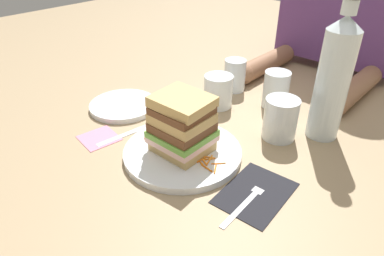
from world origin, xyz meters
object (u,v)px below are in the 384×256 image
Objects in this scene: napkin_dark at (256,193)px; water_bottle at (333,78)px; side_plate at (123,105)px; napkin_pink at (99,138)px; main_plate at (183,152)px; knife at (133,131)px; juice_glass at (280,121)px; empty_tumbler_1 at (218,91)px; empty_tumbler_0 at (276,89)px; fork at (250,198)px; sandwich at (182,125)px; empty_tumbler_2 at (235,75)px.

water_bottle is (-0.00, 0.27, 0.14)m from napkin_dark.
napkin_pink is (0.08, -0.13, -0.01)m from side_plate.
main_plate is 1.69× the size of napkin_dark.
juice_glass is at bearing 38.91° from knife.
juice_glass is 1.13× the size of empty_tumbler_1.
knife is 1.13× the size of side_plate.
juice_glass is (0.27, 0.21, 0.04)m from knife.
juice_glass reaches higher than napkin_dark.
napkin_pink is at bearing -117.29° from empty_tumbler_0.
fork reaches higher than napkin_dark.
main_plate is at bearing -94.29° from empty_tumbler_0.
fork is (0.18, -0.02, -0.07)m from sandwich.
empty_tumbler_0 reaches higher than napkin_pink.
napkin_dark is 0.36m from empty_tumbler_1.
napkin_dark is at bearing -39.50° from empty_tumbler_1.
empty_tumbler_0 is (0.18, 0.34, 0.05)m from knife.
juice_glass reaches higher than napkin_pink.
side_plate is (-0.27, 0.05, -0.07)m from sandwich.
empty_tumbler_1 is at bearing -169.48° from water_bottle.
fork is at bearing -5.27° from sandwich.
sandwich is at bearing 174.73° from fork.
napkin_dark is at bearing -70.46° from juice_glass.
water_bottle reaches higher than sandwich.
empty_tumbler_2 is (0.04, 0.35, 0.04)m from knife.
juice_glass reaches higher than fork.
water_bottle is (0.07, 0.08, 0.10)m from juice_glass.
fork is at bearing -49.84° from empty_tumbler_2.
juice_glass is 1.20× the size of napkin_pink.
knife is at bearing 63.40° from napkin_pink.
fork is 1.80× the size of empty_tumbler_2.
water_bottle reaches higher than empty_tumbler_0.
sandwich is at bearing -10.24° from side_plate.
empty_tumbler_1 is 0.93× the size of empty_tumbler_2.
main_plate is at bearing -123.01° from water_bottle.
sandwich is 1.31× the size of juice_glass.
fork is 1.72× the size of juice_glass.
empty_tumbler_2 reaches higher than fork.
empty_tumbler_0 reaches higher than main_plate.
sandwich is at bearing -119.20° from juice_glass.
empty_tumbler_2 is 0.33m from side_plate.
main_plate is 0.36m from empty_tumbler_2.
napkin_dark is 0.47× the size of water_bottle.
water_bottle is at bearing 90.44° from fork.
main_plate is 1.51× the size of fork.
knife is 0.34m from juice_glass.
empty_tumbler_0 is (-0.16, 0.33, 0.05)m from napkin_dark.
main_plate is at bearing -119.08° from juice_glass.
napkin_pink is (-0.07, -0.42, -0.05)m from empty_tumbler_2.
main_plate is 0.15m from knife.
empty_tumbler_1 is (-0.09, 0.23, 0.04)m from main_plate.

